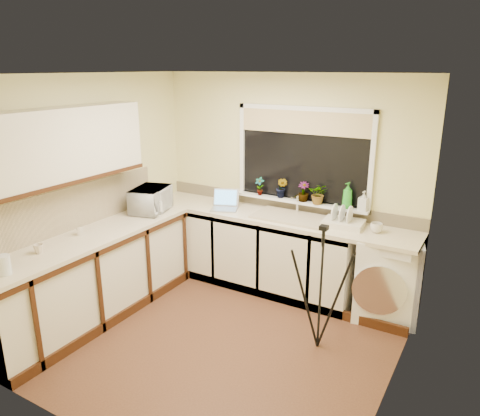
# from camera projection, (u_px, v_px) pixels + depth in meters

# --- Properties ---
(floor) EXTENTS (3.20, 3.20, 0.00)m
(floor) POSITION_uv_depth(u_px,v_px,m) (218.00, 336.00, 4.46)
(floor) COLOR brown
(floor) RESTS_ON ground
(ceiling) EXTENTS (3.20, 3.20, 0.00)m
(ceiling) POSITION_uv_depth(u_px,v_px,m) (213.00, 74.00, 3.74)
(ceiling) COLOR white
(ceiling) RESTS_ON ground
(wall_back) EXTENTS (3.20, 0.00, 3.20)m
(wall_back) POSITION_uv_depth(u_px,v_px,m) (286.00, 182.00, 5.34)
(wall_back) COLOR beige
(wall_back) RESTS_ON ground
(wall_front) EXTENTS (3.20, 0.00, 3.20)m
(wall_front) POSITION_uv_depth(u_px,v_px,m) (84.00, 282.00, 2.86)
(wall_front) COLOR beige
(wall_front) RESTS_ON ground
(wall_left) EXTENTS (0.00, 3.00, 3.00)m
(wall_left) POSITION_uv_depth(u_px,v_px,m) (89.00, 193.00, 4.87)
(wall_left) COLOR beige
(wall_left) RESTS_ON ground
(wall_right) EXTENTS (0.00, 3.00, 3.00)m
(wall_right) POSITION_uv_depth(u_px,v_px,m) (400.00, 252.00, 3.33)
(wall_right) COLOR beige
(wall_right) RESTS_ON ground
(base_cabinet_back) EXTENTS (2.55, 0.60, 0.86)m
(base_cabinet_back) POSITION_uv_depth(u_px,v_px,m) (249.00, 249.00, 5.48)
(base_cabinet_back) COLOR silver
(base_cabinet_back) RESTS_ON floor
(base_cabinet_left) EXTENTS (0.54, 2.40, 0.86)m
(base_cabinet_left) POSITION_uv_depth(u_px,v_px,m) (95.00, 278.00, 4.71)
(base_cabinet_left) COLOR silver
(base_cabinet_left) RESTS_ON floor
(worktop_back) EXTENTS (3.20, 0.60, 0.04)m
(worktop_back) POSITION_uv_depth(u_px,v_px,m) (274.00, 217.00, 5.19)
(worktop_back) COLOR beige
(worktop_back) RESTS_ON base_cabinet_back
(worktop_left) EXTENTS (0.60, 2.40, 0.04)m
(worktop_left) POSITION_uv_depth(u_px,v_px,m) (91.00, 237.00, 4.58)
(worktop_left) COLOR beige
(worktop_left) RESTS_ON base_cabinet_left
(upper_cabinet) EXTENTS (0.28, 1.90, 0.70)m
(upper_cabinet) POSITION_uv_depth(u_px,v_px,m) (58.00, 146.00, 4.25)
(upper_cabinet) COLOR silver
(upper_cabinet) RESTS_ON wall_left
(splashback_left) EXTENTS (0.02, 2.40, 0.45)m
(splashback_left) POSITION_uv_depth(u_px,v_px,m) (68.00, 209.00, 4.65)
(splashback_left) COLOR beige
(splashback_left) RESTS_ON wall_left
(splashback_back) EXTENTS (3.20, 0.02, 0.14)m
(splashback_back) POSITION_uv_depth(u_px,v_px,m) (285.00, 203.00, 5.40)
(splashback_back) COLOR beige
(splashback_back) RESTS_ON wall_back
(window_glass) EXTENTS (1.50, 0.02, 1.00)m
(window_glass) POSITION_uv_depth(u_px,v_px,m) (303.00, 156.00, 5.13)
(window_glass) COLOR black
(window_glass) RESTS_ON wall_back
(window_blind) EXTENTS (1.50, 0.02, 0.25)m
(window_blind) POSITION_uv_depth(u_px,v_px,m) (304.00, 122.00, 5.00)
(window_blind) COLOR tan
(window_blind) RESTS_ON wall_back
(windowsill) EXTENTS (1.60, 0.14, 0.03)m
(windowsill) POSITION_uv_depth(u_px,v_px,m) (299.00, 202.00, 5.24)
(windowsill) COLOR white
(windowsill) RESTS_ON wall_back
(sink) EXTENTS (0.82, 0.46, 0.03)m
(sink) POSITION_uv_depth(u_px,v_px,m) (291.00, 217.00, 5.08)
(sink) COLOR tan
(sink) RESTS_ON worktop_back
(faucet) EXTENTS (0.03, 0.03, 0.24)m
(faucet) POSITION_uv_depth(u_px,v_px,m) (298.00, 204.00, 5.20)
(faucet) COLOR silver
(faucet) RESTS_ON worktop_back
(washing_machine) EXTENTS (0.73, 0.72, 0.88)m
(washing_machine) POSITION_uv_depth(u_px,v_px,m) (387.00, 276.00, 4.73)
(washing_machine) COLOR white
(washing_machine) RESTS_ON floor
(laptop) EXTENTS (0.39, 0.39, 0.22)m
(laptop) POSITION_uv_depth(u_px,v_px,m) (225.00, 204.00, 5.43)
(laptop) COLOR #929299
(laptop) RESTS_ON worktop_back
(kettle) EXTENTS (0.17, 0.17, 0.22)m
(kettle) POSITION_uv_depth(u_px,v_px,m) (154.00, 205.00, 5.19)
(kettle) COLOR silver
(kettle) RESTS_ON worktop_left
(dish_rack) EXTENTS (0.43, 0.34, 0.06)m
(dish_rack) POSITION_uv_depth(u_px,v_px,m) (343.00, 223.00, 4.83)
(dish_rack) COLOR beige
(dish_rack) RESTS_ON worktop_back
(tripod) EXTENTS (0.70, 0.70, 1.20)m
(tripod) POSITION_uv_depth(u_px,v_px,m) (320.00, 288.00, 4.13)
(tripod) COLOR black
(tripod) RESTS_ON floor
(glass_jug) EXTENTS (0.11, 0.11, 0.16)m
(glass_jug) POSITION_uv_depth(u_px,v_px,m) (4.00, 265.00, 3.69)
(glass_jug) COLOR silver
(glass_jug) RESTS_ON worktop_left
(steel_jar) EXTENTS (0.07, 0.07, 0.10)m
(steel_jar) POSITION_uv_depth(u_px,v_px,m) (80.00, 230.00, 4.57)
(steel_jar) COLOR white
(steel_jar) RESTS_ON worktop_left
(microwave) EXTENTS (0.47, 0.58, 0.28)m
(microwave) POSITION_uv_depth(u_px,v_px,m) (151.00, 200.00, 5.29)
(microwave) COLOR white
(microwave) RESTS_ON worktop_left
(plant_a) EXTENTS (0.11, 0.08, 0.21)m
(plant_a) POSITION_uv_depth(u_px,v_px,m) (260.00, 186.00, 5.42)
(plant_a) COLOR #999999
(plant_a) RESTS_ON windowsill
(plant_b) EXTENTS (0.14, 0.12, 0.24)m
(plant_b) POSITION_uv_depth(u_px,v_px,m) (282.00, 188.00, 5.30)
(plant_b) COLOR #999999
(plant_b) RESTS_ON windowsill
(plant_c) EXTENTS (0.16, 0.16, 0.22)m
(plant_c) POSITION_uv_depth(u_px,v_px,m) (303.00, 192.00, 5.16)
(plant_c) COLOR #999999
(plant_c) RESTS_ON windowsill
(plant_d) EXTENTS (0.25, 0.23, 0.24)m
(plant_d) POSITION_uv_depth(u_px,v_px,m) (319.00, 194.00, 5.06)
(plant_d) COLOR #999999
(plant_d) RESTS_ON windowsill
(soap_bottle_green) EXTENTS (0.13, 0.14, 0.28)m
(soap_bottle_green) POSITION_uv_depth(u_px,v_px,m) (348.00, 195.00, 4.90)
(soap_bottle_green) COLOR green
(soap_bottle_green) RESTS_ON windowsill
(soap_bottle_clear) EXTENTS (0.10, 0.10, 0.21)m
(soap_bottle_clear) POSITION_uv_depth(u_px,v_px,m) (364.00, 201.00, 4.84)
(soap_bottle_clear) COLOR #999999
(soap_bottle_clear) RESTS_ON windowsill
(cup_back) EXTENTS (0.15, 0.15, 0.10)m
(cup_back) POSITION_uv_depth(u_px,v_px,m) (376.00, 228.00, 4.64)
(cup_back) COLOR silver
(cup_back) RESTS_ON worktop_back
(cup_left) EXTENTS (0.11, 0.11, 0.08)m
(cup_left) POSITION_uv_depth(u_px,v_px,m) (39.00, 249.00, 4.13)
(cup_left) COLOR beige
(cup_left) RESTS_ON worktop_left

